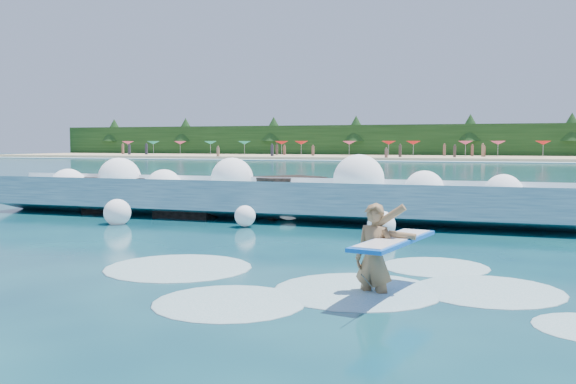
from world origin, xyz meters
name	(u,v)px	position (x,y,z in m)	size (l,w,h in m)	color
ground	(183,258)	(0.00, 0.00, 0.00)	(200.00, 200.00, 0.00)	#072B3E
beach	(465,158)	(0.00, 78.00, 0.20)	(140.00, 20.00, 0.40)	tan
wet_band	(458,162)	(0.00, 67.00, 0.04)	(140.00, 5.00, 0.08)	silver
treeline	(470,141)	(0.00, 88.00, 2.50)	(140.00, 4.00, 5.00)	black
breaking_wave	(265,200)	(-0.92, 6.82, 0.53)	(17.76, 2.78, 1.53)	teal
rock_cluster	(191,199)	(-3.65, 7.26, 0.45)	(8.47, 3.22, 1.42)	black
surfer_with_board	(379,255)	(4.27, -1.83, 0.61)	(1.09, 2.87, 1.67)	olive
wave_spray	(243,186)	(-1.52, 6.56, 0.96)	(14.90, 4.01, 2.00)	white
surf_foam	(323,283)	(3.25, -1.29, 0.00)	(8.72, 5.75, 0.13)	silver
beach_umbrellas	(464,143)	(-0.27, 79.77, 2.25)	(110.67, 6.13, 0.50)	#CC3C6A
beachgoers	(445,152)	(-2.31, 74.77, 1.05)	(108.21, 12.91, 1.91)	#3F332D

